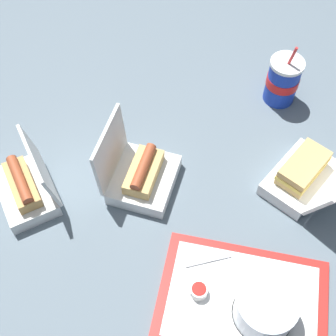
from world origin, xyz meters
TOP-DOWN VIEW (x-y plane):
  - ground_plane at (0.00, 0.00)m, footprint 3.20×3.20m
  - food_tray at (0.28, -0.26)m, footprint 0.38×0.28m
  - cake_container at (0.33, -0.28)m, footprint 0.13×0.13m
  - ketchup_cup at (0.18, -0.27)m, footprint 0.04×0.04m
  - plastic_fork at (0.19, -0.19)m, footprint 0.10×0.06m
  - clamshell_hotdog_right at (-0.03, -0.02)m, footprint 0.17×0.18m
  - clamshell_sandwich_back at (0.37, 0.09)m, footprint 0.25×0.25m
  - clamshell_hotdog_corner at (-0.29, -0.12)m, footprint 0.22×0.23m
  - soda_cup_back at (0.28, 0.37)m, footprint 0.09×0.09m

SIDE VIEW (x-z plane):
  - ground_plane at x=0.00m, z-range 0.00..0.00m
  - food_tray at x=0.28m, z-range 0.00..0.01m
  - plastic_fork at x=0.19m, z-range 0.01..0.02m
  - ketchup_cup at x=0.18m, z-range 0.01..0.04m
  - clamshell_hotdog_corner at x=-0.29m, z-range -0.04..0.12m
  - clamshell_hotdog_right at x=-0.03m, z-range -0.05..0.14m
  - clamshell_sandwich_back at x=0.37m, z-range -0.03..0.12m
  - cake_container at x=0.33m, z-range 0.01..0.10m
  - soda_cup_back at x=0.28m, z-range -0.03..0.17m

